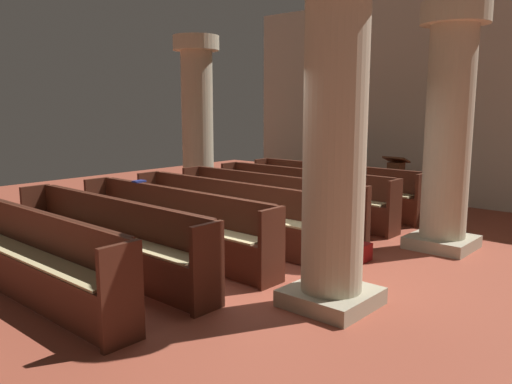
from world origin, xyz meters
TOP-DOWN VIEW (x-y plane):
  - ground_plane at (0.00, 0.00)m, footprint 19.20×19.20m
  - back_wall at (0.00, 6.08)m, footprint 10.00×0.16m
  - pew_row_0 at (-1.18, 3.70)m, footprint 3.80×0.46m
  - pew_row_1 at (-1.18, 2.66)m, footprint 3.80×0.46m
  - pew_row_2 at (-1.18, 1.62)m, footprint 3.80×0.47m
  - pew_row_3 at (-1.18, 0.58)m, footprint 3.80×0.46m
  - pew_row_4 at (-1.18, -0.45)m, footprint 3.80×0.46m
  - pew_row_5 at (-1.18, -1.49)m, footprint 3.80×0.47m
  - pew_row_6 at (-1.18, -2.53)m, footprint 3.80×0.46m
  - pillar_aisle_side at (1.54, 2.53)m, footprint 0.97×0.97m
  - pillar_far_side at (-3.86, 2.49)m, footprint 0.97×0.97m
  - pillar_aisle_rear at (1.54, -0.49)m, footprint 0.95×0.95m
  - lectern at (-0.46, 4.97)m, footprint 0.48×0.45m
  - hymn_book at (-2.18, -0.26)m, footprint 0.13×0.19m
  - kneeler_box_red at (0.86, 1.13)m, footprint 0.44×0.26m

SIDE VIEW (x-z plane):
  - ground_plane at x=0.00m, z-range 0.00..0.00m
  - kneeler_box_red at x=0.86m, z-range 0.00..0.25m
  - lectern at x=-0.46m, z-range -0.09..0.99m
  - pew_row_0 at x=-1.18m, z-range 0.04..0.99m
  - pew_row_1 at x=-1.18m, z-range 0.04..0.99m
  - pew_row_2 at x=-1.18m, z-range 0.04..0.99m
  - pew_row_3 at x=-1.18m, z-range 0.04..0.99m
  - pew_row_4 at x=-1.18m, z-range 0.04..0.99m
  - pew_row_5 at x=-1.18m, z-range 0.04..0.99m
  - pew_row_6 at x=-1.18m, z-range 0.04..0.99m
  - hymn_book at x=-2.18m, z-range 0.95..0.98m
  - pillar_aisle_rear at x=1.54m, z-range 0.07..3.63m
  - pillar_aisle_side at x=1.54m, z-range 0.07..3.63m
  - pillar_far_side at x=-3.86m, z-range 0.07..3.63m
  - back_wall at x=0.00m, z-range 0.00..4.50m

